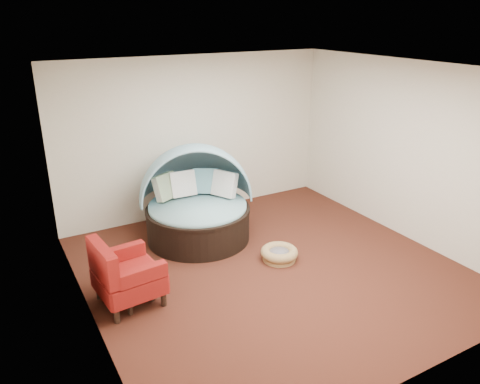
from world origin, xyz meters
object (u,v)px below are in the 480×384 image
pet_basket (279,254)px  side_table (130,284)px  canopy_daybed (197,196)px  red_armchair (124,275)px

pet_basket → side_table: size_ratio=1.00×
canopy_daybed → side_table: size_ratio=3.65×
red_armchair → canopy_daybed: bearing=34.1°
canopy_daybed → side_table: bearing=-121.2°
side_table → red_armchair: bearing=161.4°
pet_basket → red_armchair: red_armchair is taller
canopy_daybed → pet_basket: canopy_daybed is taller
canopy_daybed → side_table: canopy_daybed is taller
canopy_daybed → red_armchair: canopy_daybed is taller
red_armchair → side_table: red_armchair is taller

